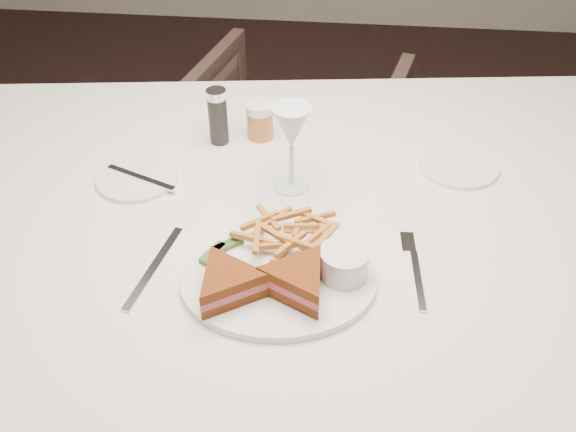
# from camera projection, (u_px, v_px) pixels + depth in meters

# --- Properties ---
(ground) EXTENTS (5.00, 5.00, 0.00)m
(ground) POSITION_uv_depth(u_px,v_px,m) (330.00, 394.00, 1.76)
(ground) COLOR black
(ground) RESTS_ON ground
(table) EXTENTS (1.72, 1.27, 0.75)m
(table) POSITION_uv_depth(u_px,v_px,m) (290.00, 349.00, 1.41)
(table) COLOR silver
(table) RESTS_ON ground
(chair_far) EXTENTS (0.77, 0.74, 0.66)m
(chair_far) POSITION_uv_depth(u_px,v_px,m) (290.00, 151.00, 2.09)
(chair_far) COLOR #48352C
(chair_far) RESTS_ON ground
(table_setting) EXTENTS (0.80, 0.61, 0.18)m
(table_setting) POSITION_uv_depth(u_px,v_px,m) (281.00, 225.00, 1.10)
(table_setting) COLOR white
(table_setting) RESTS_ON table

